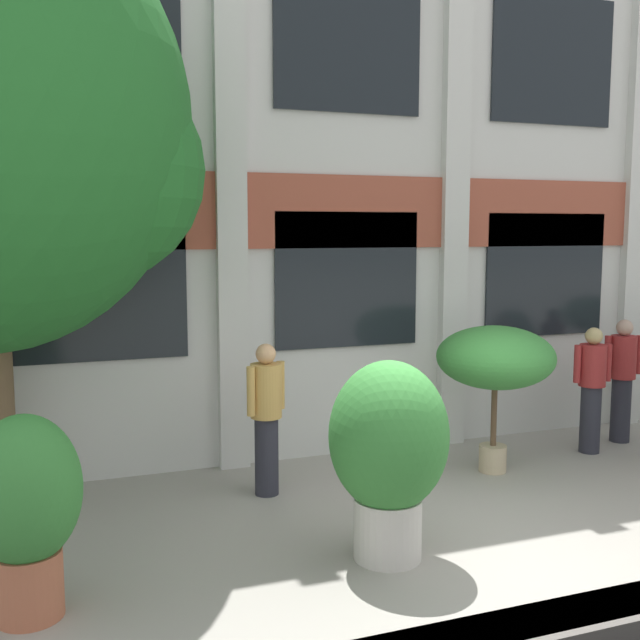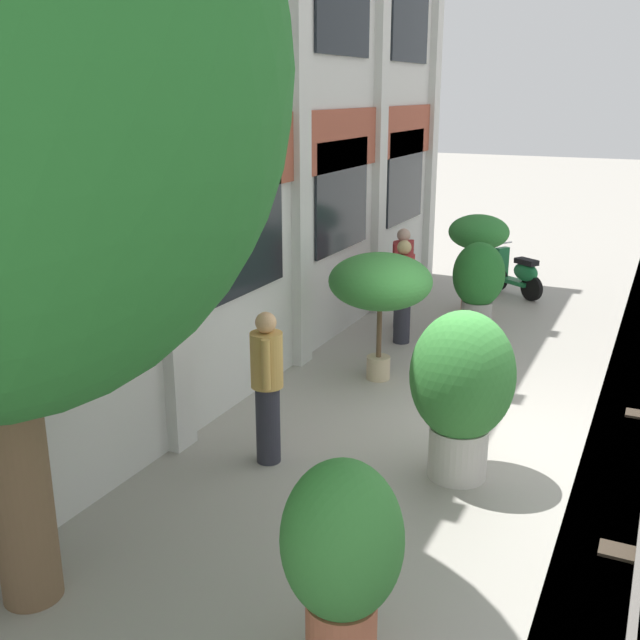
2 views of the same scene
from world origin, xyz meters
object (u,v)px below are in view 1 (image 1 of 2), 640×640
Objects in this scene: potted_plant_low_pan at (495,360)px; resident_near_plants at (622,376)px; potted_plant_fluted_column at (25,503)px; resident_by_doorway at (592,386)px; resident_watching_tracks at (266,414)px; potted_plant_ribbed_drum at (389,447)px.

resident_near_plants is (2.35, 0.50, -0.45)m from potted_plant_low_pan.
potted_plant_fluted_column is 7.82m from resident_near_plants.
resident_by_doorway is (6.77, 1.94, -0.01)m from potted_plant_fluted_column.
resident_watching_tracks is at bearing 38.45° from potted_plant_fluted_column.
resident_near_plants is at bearing 66.12° from resident_watching_tracks.
resident_near_plants is at bearing 11.92° from potted_plant_low_pan.
potted_plant_fluted_column is at bearing 179.82° from potted_plant_ribbed_drum.
potted_plant_low_pan is 2.44m from resident_near_plants.
potted_plant_ribbed_drum reaches higher than potted_plant_low_pan.
potted_plant_fluted_column is 0.92× the size of resident_near_plants.
resident_by_doorway is (3.82, 1.95, -0.13)m from potted_plant_ribbed_drum.
potted_plant_low_pan is 1.05× the size of resident_near_plants.
resident_by_doorway is 0.97× the size of resident_near_plants.
potted_plant_ribbed_drum is 4.29m from resident_by_doorway.
potted_plant_fluted_column is at bearing -78.80° from resident_watching_tracks.
resident_by_doorway is 0.98× the size of resident_watching_tracks.
potted_plant_ribbed_drum reaches higher than potted_plant_fluted_column.
resident_near_plants reaches higher than potted_plant_fluted_column.
potted_plant_low_pan reaches higher than resident_by_doorway.
resident_watching_tracks is (2.40, 1.90, 0.01)m from potted_plant_fluted_column.
potted_plant_ribbed_drum is 1.14× the size of potted_plant_fluted_column.
resident_near_plants is (0.73, 0.26, 0.02)m from resident_by_doorway.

